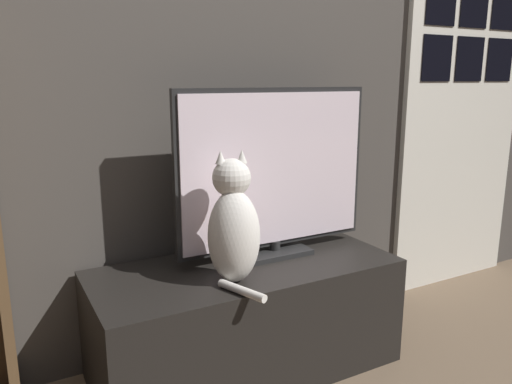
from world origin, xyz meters
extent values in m
cube|color=#47423D|center=(0.00, 1.22, 1.30)|extent=(4.80, 0.05, 2.60)
cube|color=black|center=(0.00, 0.93, 0.22)|extent=(1.16, 0.50, 0.43)
cube|color=black|center=(0.16, 0.99, 0.44)|extent=(0.27, 0.16, 0.02)
cylinder|color=black|center=(0.16, 0.99, 0.47)|extent=(0.04, 0.04, 0.04)
cube|color=black|center=(0.16, 0.99, 0.78)|extent=(0.82, 0.02, 0.62)
cube|color=silver|center=(0.16, 0.98, 0.78)|extent=(0.78, 0.01, 0.58)
ellipsoid|color=silver|center=(-0.10, 0.82, 0.59)|extent=(0.22, 0.20, 0.32)
ellipsoid|color=olive|center=(-0.09, 0.87, 0.58)|extent=(0.11, 0.08, 0.18)
sphere|color=silver|center=(-0.10, 0.85, 0.79)|extent=(0.16, 0.16, 0.13)
cone|color=silver|center=(-0.13, 0.86, 0.86)|extent=(0.04, 0.04, 0.04)
cone|color=silver|center=(-0.06, 0.84, 0.86)|extent=(0.04, 0.04, 0.04)
cylinder|color=silver|center=(-0.13, 0.70, 0.45)|extent=(0.09, 0.19, 0.03)
cube|color=silver|center=(1.44, 1.18, 1.02)|extent=(0.84, 0.03, 2.05)
cube|color=black|center=(1.20, 1.17, 1.22)|extent=(0.20, 0.01, 0.22)
cube|color=black|center=(1.20, 1.17, 1.49)|extent=(0.20, 0.01, 0.22)
cube|color=black|center=(1.44, 1.17, 1.22)|extent=(0.20, 0.01, 0.22)
cube|color=black|center=(1.44, 1.17, 1.49)|extent=(0.20, 0.01, 0.22)
cube|color=black|center=(1.68, 1.17, 1.22)|extent=(0.20, 0.01, 0.22)
cube|color=black|center=(1.68, 1.17, 1.49)|extent=(0.20, 0.01, 0.22)
camera|label=1|loc=(-0.82, -0.64, 1.12)|focal=35.00mm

